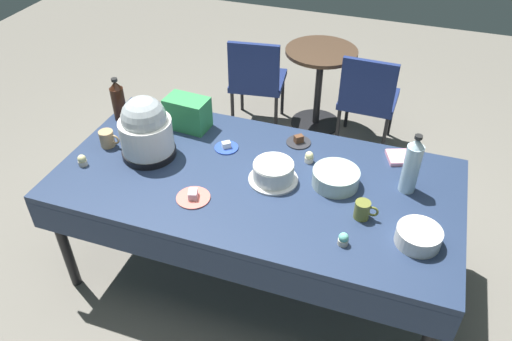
# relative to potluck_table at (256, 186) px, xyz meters

# --- Properties ---
(ground) EXTENTS (9.00, 9.00, 0.00)m
(ground) POSITION_rel_potluck_table_xyz_m (0.00, 0.00, -0.69)
(ground) COLOR slate
(potluck_table) EXTENTS (2.20, 1.10, 0.75)m
(potluck_table) POSITION_rel_potluck_table_xyz_m (0.00, 0.00, 0.00)
(potluck_table) COLOR navy
(potluck_table) RESTS_ON ground
(frosted_layer_cake) EXTENTS (0.27, 0.27, 0.11)m
(frosted_layer_cake) POSITION_rel_potluck_table_xyz_m (0.10, 0.01, 0.12)
(frosted_layer_cake) COLOR silver
(frosted_layer_cake) RESTS_ON potluck_table
(slow_cooker) EXTENTS (0.31, 0.31, 0.38)m
(slow_cooker) POSITION_rel_potluck_table_xyz_m (-0.66, -0.00, 0.24)
(slow_cooker) COLOR black
(slow_cooker) RESTS_ON potluck_table
(glass_salad_bowl) EXTENTS (0.25, 0.25, 0.09)m
(glass_salad_bowl) POSITION_rel_potluck_table_xyz_m (0.42, 0.09, 0.11)
(glass_salad_bowl) COLOR #B2C6BC
(glass_salad_bowl) RESTS_ON potluck_table
(ceramic_snack_bowl) EXTENTS (0.21, 0.21, 0.08)m
(ceramic_snack_bowl) POSITION_rel_potluck_table_xyz_m (0.88, -0.21, 0.10)
(ceramic_snack_bowl) COLOR silver
(ceramic_snack_bowl) RESTS_ON potluck_table
(dessert_plate_cobalt) EXTENTS (0.14, 0.14, 0.04)m
(dessert_plate_cobalt) POSITION_rel_potluck_table_xyz_m (-0.26, 0.21, 0.07)
(dessert_plate_cobalt) COLOR #2D4CB2
(dessert_plate_cobalt) RESTS_ON potluck_table
(dessert_plate_charcoal) EXTENTS (0.15, 0.15, 0.05)m
(dessert_plate_charcoal) POSITION_rel_potluck_table_xyz_m (0.13, 0.40, 0.07)
(dessert_plate_charcoal) COLOR #2D2D33
(dessert_plate_charcoal) RESTS_ON potluck_table
(dessert_plate_coral) EXTENTS (0.18, 0.18, 0.05)m
(dessert_plate_coral) POSITION_rel_potluck_table_xyz_m (-0.25, -0.27, 0.07)
(dessert_plate_coral) COLOR #E07266
(dessert_plate_coral) RESTS_ON potluck_table
(cupcake_mint) EXTENTS (0.05, 0.05, 0.07)m
(cupcake_mint) POSITION_rel_potluck_table_xyz_m (0.24, 0.24, 0.09)
(cupcake_mint) COLOR beige
(cupcake_mint) RESTS_ON potluck_table
(cupcake_cocoa) EXTENTS (0.05, 0.05, 0.07)m
(cupcake_cocoa) POSITION_rel_potluck_table_xyz_m (-0.96, -0.21, 0.09)
(cupcake_cocoa) COLOR beige
(cupcake_cocoa) RESTS_ON potluck_table
(cupcake_vanilla) EXTENTS (0.05, 0.05, 0.07)m
(cupcake_vanilla) POSITION_rel_potluck_table_xyz_m (0.55, -0.34, 0.09)
(cupcake_vanilla) COLOR beige
(cupcake_vanilla) RESTS_ON potluck_table
(soda_bottle_cola) EXTENTS (0.08, 0.08, 0.29)m
(soda_bottle_cola) POSITION_rel_potluck_table_xyz_m (-1.02, 0.29, 0.19)
(soda_bottle_cola) COLOR #33190F
(soda_bottle_cola) RESTS_ON potluck_table
(soda_bottle_water) EXTENTS (0.09, 0.09, 0.35)m
(soda_bottle_water) POSITION_rel_potluck_table_xyz_m (0.79, 0.17, 0.22)
(soda_bottle_water) COLOR silver
(soda_bottle_water) RESTS_ON potluck_table
(coffee_mug_tan) EXTENTS (0.13, 0.09, 0.10)m
(coffee_mug_tan) POSITION_rel_potluck_table_xyz_m (-0.93, 0.00, 0.11)
(coffee_mug_tan) COLOR tan
(coffee_mug_tan) RESTS_ON potluck_table
(coffee_mug_olive) EXTENTS (0.12, 0.08, 0.10)m
(coffee_mug_olive) POSITION_rel_potluck_table_xyz_m (0.60, -0.12, 0.11)
(coffee_mug_olive) COLOR olive
(coffee_mug_olive) RESTS_ON potluck_table
(soda_carton) EXTENTS (0.27, 0.18, 0.20)m
(soda_carton) POSITION_rel_potluck_table_xyz_m (-0.57, 0.34, 0.16)
(soda_carton) COLOR #338C4C
(soda_carton) RESTS_ON potluck_table
(paper_napkin_stack) EXTENTS (0.18, 0.18, 0.02)m
(paper_napkin_stack) POSITION_rel_potluck_table_xyz_m (0.73, 0.43, 0.07)
(paper_napkin_stack) COLOR pink
(paper_napkin_stack) RESTS_ON potluck_table
(maroon_chair_left) EXTENTS (0.50, 0.50, 0.85)m
(maroon_chair_left) POSITION_rel_potluck_table_xyz_m (-0.54, 1.57, -0.20)
(maroon_chair_left) COLOR navy
(maroon_chair_left) RESTS_ON ground
(maroon_chair_right) EXTENTS (0.45, 0.45, 0.85)m
(maroon_chair_right) POSITION_rel_potluck_table_xyz_m (0.40, 1.57, -0.20)
(maroon_chair_right) COLOR navy
(maroon_chair_right) RESTS_ON ground
(round_cafe_table) EXTENTS (0.60, 0.60, 0.72)m
(round_cafe_table) POSITION_rel_potluck_table_xyz_m (-0.05, 1.79, -0.19)
(round_cafe_table) COLOR #473323
(round_cafe_table) RESTS_ON ground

